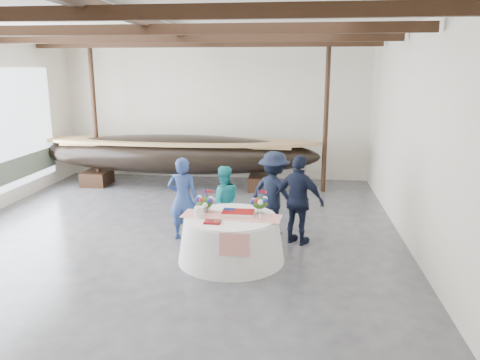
# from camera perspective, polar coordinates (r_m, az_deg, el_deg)

# --- Properties ---
(floor) EXTENTS (10.00, 12.00, 0.01)m
(floor) POSITION_cam_1_polar(r_m,az_deg,el_deg) (10.30, -8.55, -7.10)
(floor) COLOR #3D3D42
(floor) RESTS_ON ground
(wall_back) EXTENTS (10.00, 0.02, 4.50)m
(wall_back) POSITION_cam_1_polar(r_m,az_deg,el_deg) (15.57, -3.00, 8.50)
(wall_back) COLOR silver
(wall_back) RESTS_ON ground
(wall_right) EXTENTS (0.02, 12.00, 4.50)m
(wall_right) POSITION_cam_1_polar(r_m,az_deg,el_deg) (9.67, 20.93, 4.60)
(wall_right) COLOR silver
(wall_right) RESTS_ON ground
(ceiling) EXTENTS (10.00, 12.00, 0.01)m
(ceiling) POSITION_cam_1_polar(r_m,az_deg,el_deg) (9.70, -9.52, 18.66)
(ceiling) COLOR white
(ceiling) RESTS_ON wall_back
(pavilion_structure) EXTENTS (9.80, 11.76, 4.50)m
(pavilion_structure) POSITION_cam_1_polar(r_m,az_deg,el_deg) (10.41, -8.18, 15.59)
(pavilion_structure) COLOR black
(pavilion_structure) RESTS_ON ground
(longboat_display) EXTENTS (8.70, 1.74, 1.63)m
(longboat_display) POSITION_cam_1_polar(r_m,az_deg,el_deg) (14.44, -7.69, 3.17)
(longboat_display) COLOR black
(longboat_display) RESTS_ON ground
(banquet_table) EXTENTS (2.04, 2.04, 0.87)m
(banquet_table) POSITION_cam_1_polar(r_m,az_deg,el_deg) (9.00, -1.07, -7.08)
(banquet_table) COLOR white
(banquet_table) RESTS_ON ground
(tabletop_items) EXTENTS (1.93, 0.96, 0.40)m
(tabletop_items) POSITION_cam_1_polar(r_m,az_deg,el_deg) (8.96, -1.28, -3.22)
(tabletop_items) COLOR red
(tabletop_items) RESTS_ON banquet_table
(guest_woman_blue) EXTENTS (0.66, 0.43, 1.79)m
(guest_woman_blue) POSITION_cam_1_polar(r_m,az_deg,el_deg) (10.01, -6.96, -2.27)
(guest_woman_blue) COLOR navy
(guest_woman_blue) RESTS_ON ground
(guest_woman_teal) EXTENTS (0.91, 0.80, 1.58)m
(guest_woman_teal) POSITION_cam_1_polar(r_m,az_deg,el_deg) (10.09, -2.06, -2.67)
(guest_woman_teal) COLOR teal
(guest_woman_teal) RESTS_ON ground
(guest_man_left) EXTENTS (1.39, 1.22, 1.86)m
(guest_man_left) POSITION_cam_1_polar(r_m,az_deg,el_deg) (10.24, 4.15, -1.63)
(guest_man_left) COLOR black
(guest_man_left) RESTS_ON ground
(guest_man_right) EXTENTS (1.19, 0.92, 1.88)m
(guest_man_right) POSITION_cam_1_polar(r_m,az_deg,el_deg) (9.72, 7.20, -2.47)
(guest_man_right) COLOR black
(guest_man_right) RESTS_ON ground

